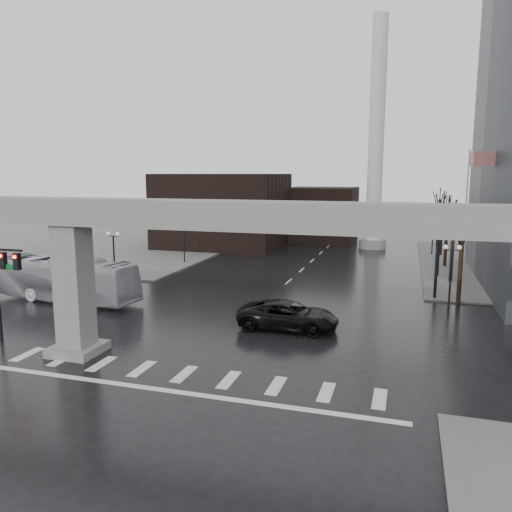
# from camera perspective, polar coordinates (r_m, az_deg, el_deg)

# --- Properties ---
(ground) EXTENTS (160.00, 160.00, 0.00)m
(ground) POSITION_cam_1_polar(r_m,az_deg,el_deg) (26.92, -7.29, -12.47)
(ground) COLOR black
(ground) RESTS_ON ground
(sidewalk_nw) EXTENTS (28.00, 36.00, 0.15)m
(sidewalk_nw) POSITION_cam_1_polar(r_m,az_deg,el_deg) (69.82, -14.70, 0.89)
(sidewalk_nw) COLOR slate
(sidewalk_nw) RESTS_ON ground
(elevated_guideway) EXTENTS (48.00, 2.60, 8.70)m
(elevated_guideway) POSITION_cam_1_polar(r_m,az_deg,el_deg) (24.70, -4.94, 2.13)
(elevated_guideway) COLOR gray
(elevated_guideway) RESTS_ON ground
(building_far_left) EXTENTS (16.00, 14.00, 10.00)m
(building_far_left) POSITION_cam_1_polar(r_m,az_deg,el_deg) (69.37, -3.73, 5.22)
(building_far_left) COLOR black
(building_far_left) RESTS_ON ground
(building_far_mid) EXTENTS (10.00, 10.00, 8.00)m
(building_far_mid) POSITION_cam_1_polar(r_m,az_deg,el_deg) (76.00, 7.51, 4.76)
(building_far_mid) COLOR black
(building_far_mid) RESTS_ON ground
(smokestack) EXTENTS (3.60, 3.60, 30.00)m
(smokestack) POSITION_cam_1_polar(r_m,az_deg,el_deg) (68.96, 13.55, 11.90)
(smokestack) COLOR silver
(smokestack) RESTS_ON ground
(signal_mast_arm) EXTENTS (12.12, 0.43, 8.00)m
(signal_mast_arm) POSITION_cam_1_polar(r_m,az_deg,el_deg) (41.77, 14.93, 3.34)
(signal_mast_arm) COLOR black
(signal_mast_arm) RESTS_ON ground
(signal_left_pole) EXTENTS (2.30, 0.30, 6.00)m
(signal_left_pole) POSITION_cam_1_polar(r_m,az_deg,el_deg) (32.99, -26.88, -1.97)
(signal_left_pole) COLOR black
(signal_left_pole) RESTS_ON ground
(flagpole_assembly) EXTENTS (2.06, 0.12, 12.00)m
(flagpole_assembly) POSITION_cam_1_polar(r_m,az_deg,el_deg) (45.07, 23.24, 5.49)
(flagpole_assembly) COLOR silver
(flagpole_assembly) RESTS_ON ground
(lamp_right_0) EXTENTS (1.22, 0.32, 5.11)m
(lamp_right_0) POSITION_cam_1_polar(r_m,az_deg,el_deg) (37.44, 21.40, -1.30)
(lamp_right_0) COLOR black
(lamp_right_0) RESTS_ON ground
(lamp_right_1) EXTENTS (1.22, 0.32, 5.11)m
(lamp_right_1) POSITION_cam_1_polar(r_m,az_deg,el_deg) (51.25, 20.26, 1.48)
(lamp_right_1) COLOR black
(lamp_right_1) RESTS_ON ground
(lamp_right_2) EXTENTS (1.22, 0.32, 5.11)m
(lamp_right_2) POSITION_cam_1_polar(r_m,az_deg,el_deg) (65.14, 19.60, 3.08)
(lamp_right_2) COLOR black
(lamp_right_2) RESTS_ON ground
(lamp_left_0) EXTENTS (1.22, 0.32, 5.11)m
(lamp_left_0) POSITION_cam_1_polar(r_m,az_deg,el_deg) (44.32, -15.94, 0.56)
(lamp_left_0) COLOR black
(lamp_left_0) RESTS_ON ground
(lamp_left_1) EXTENTS (1.22, 0.32, 5.11)m
(lamp_left_1) POSITION_cam_1_polar(r_m,az_deg,el_deg) (56.47, -8.25, 2.64)
(lamp_left_1) COLOR black
(lamp_left_1) RESTS_ON ground
(lamp_left_2) EXTENTS (1.22, 0.32, 5.11)m
(lamp_left_2) POSITION_cam_1_polar(r_m,az_deg,el_deg) (69.32, -3.33, 3.95)
(lamp_left_2) COLOR black
(lamp_left_2) RESTS_ON ground
(tree_right_0) EXTENTS (1.09, 1.58, 7.50)m
(tree_right_0) POSITION_cam_1_polar(r_m,az_deg,el_deg) (41.59, 22.36, -1.31)
(tree_right_0) COLOR black
(tree_right_0) RESTS_ON ground
(tree_right_1) EXTENTS (1.09, 1.61, 7.67)m
(tree_right_1) POSITION_cam_1_polar(r_m,az_deg,el_deg) (49.44, 21.53, 0.41)
(tree_right_1) COLOR black
(tree_right_1) RESTS_ON ground
(tree_right_2) EXTENTS (1.10, 1.63, 7.85)m
(tree_right_2) POSITION_cam_1_polar(r_m,az_deg,el_deg) (57.34, 20.93, 1.66)
(tree_right_2) COLOR black
(tree_right_2) RESTS_ON ground
(tree_right_3) EXTENTS (1.11, 1.66, 8.02)m
(tree_right_3) POSITION_cam_1_polar(r_m,az_deg,el_deg) (65.26, 20.48, 2.61)
(tree_right_3) COLOR black
(tree_right_3) RESTS_ON ground
(tree_right_4) EXTENTS (1.12, 1.69, 8.19)m
(tree_right_4) POSITION_cam_1_polar(r_m,az_deg,el_deg) (73.20, 20.12, 3.35)
(tree_right_4) COLOR black
(tree_right_4) RESTS_ON ground
(pickup_truck) EXTENTS (6.58, 3.11, 1.82)m
(pickup_truck) POSITION_cam_1_polar(r_m,az_deg,el_deg) (32.65, 3.69, -6.79)
(pickup_truck) COLOR black
(pickup_truck) RESTS_ON ground
(city_bus) EXTENTS (12.76, 4.30, 3.48)m
(city_bus) POSITION_cam_1_polar(r_m,az_deg,el_deg) (42.21, -20.87, -2.51)
(city_bus) COLOR #B7B8BD
(city_bus) RESTS_ON ground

